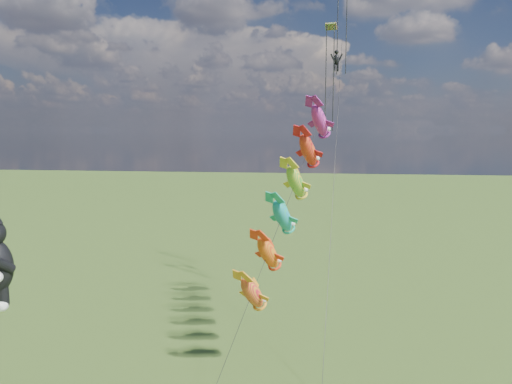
# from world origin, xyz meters

# --- Properties ---
(fish_windsock_rig) EXTENTS (6.81, 14.54, 18.28)m
(fish_windsock_rig) POSITION_xyz_m (12.86, 9.32, 10.28)
(fish_windsock_rig) COLOR brown
(fish_windsock_rig) RESTS_ON ground
(parafoil_rig) EXTENTS (2.00, 17.51, 27.57)m
(parafoil_rig) POSITION_xyz_m (15.89, 17.94, 20.52)
(parafoil_rig) COLOR brown
(parafoil_rig) RESTS_ON ground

